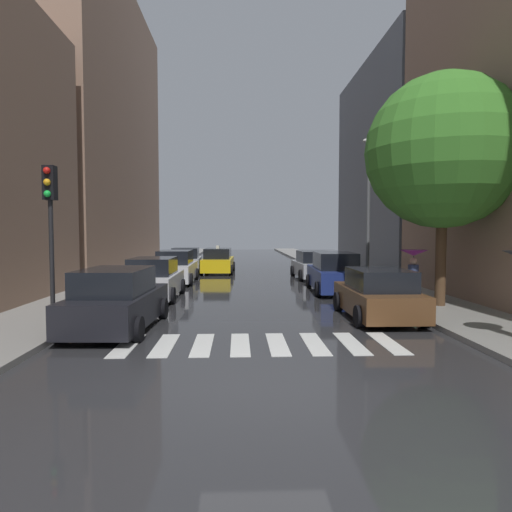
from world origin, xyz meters
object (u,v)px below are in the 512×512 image
object	(u,v)px
parked_car_right_third	(314,266)
street_tree_right	(443,152)
parked_car_left_fourth	(186,261)
parked_car_right_nearest	(378,295)
lamp_post_right	(368,202)
parked_car_left_nearest	(117,301)
parked_car_left_third	(176,268)
parked_car_left_second	(154,280)
pedestrian_near_tree	(413,266)
traffic_light_left_corner	(50,210)
taxi_midroad	(218,261)
parked_car_right_second	(334,274)

from	to	relation	value
parked_car_right_third	street_tree_right	world-z (taller)	street_tree_right
parked_car_left_fourth	parked_car_right_third	xyz separation A→B (m)	(7.80, -4.04, -0.02)
parked_car_right_nearest	lamp_post_right	world-z (taller)	lamp_post_right
parked_car_left_fourth	lamp_post_right	distance (m)	13.52
parked_car_left_nearest	parked_car_left_third	size ratio (longest dim) A/B	1.00
parked_car_left_second	street_tree_right	size ratio (longest dim) A/B	0.55
pedestrian_near_tree	traffic_light_left_corner	bearing A→B (deg)	-142.39
parked_car_right_nearest	street_tree_right	distance (m)	5.62
parked_car_left_fourth	parked_car_left_nearest	bearing A→B (deg)	178.33
parked_car_left_fourth	pedestrian_near_tree	bearing A→B (deg)	-148.80
parked_car_left_second	street_tree_right	bearing A→B (deg)	-105.31
parked_car_left_second	traffic_light_left_corner	size ratio (longest dim) A/B	1.01
parked_car_left_fourth	street_tree_right	world-z (taller)	street_tree_right
taxi_midroad	parked_car_right_second	bearing A→B (deg)	-147.22
street_tree_right	traffic_light_left_corner	distance (m)	12.57
pedestrian_near_tree	parked_car_left_third	bearing A→B (deg)	159.34
taxi_midroad	lamp_post_right	xyz separation A→B (m)	(7.35, -8.68, 3.34)
taxi_midroad	traffic_light_left_corner	bearing A→B (deg)	170.13
taxi_midroad	parked_car_left_third	bearing A→B (deg)	162.50
parked_car_left_fourth	parked_car_right_second	world-z (taller)	parked_car_right_second
parked_car_right_second	street_tree_right	world-z (taller)	street_tree_right
street_tree_right	lamp_post_right	size ratio (longest dim) A/B	1.16
parked_car_left_fourth	traffic_light_left_corner	xyz separation A→B (m)	(-1.52, -17.60, 2.51)
parked_car_left_third	lamp_post_right	bearing A→B (deg)	-108.01
parked_car_left_third	parked_car_left_fourth	size ratio (longest dim) A/B	1.08
parked_car_left_third	pedestrian_near_tree	size ratio (longest dim) A/B	2.38
taxi_midroad	traffic_light_left_corner	distance (m)	17.80
parked_car_left_nearest	taxi_midroad	world-z (taller)	taxi_midroad
pedestrian_near_tree	parked_car_left_second	bearing A→B (deg)	-175.67
parked_car_left_second	taxi_midroad	world-z (taller)	taxi_midroad
parked_car_left_third	taxi_midroad	bearing A→B (deg)	-19.17
parked_car_right_third	pedestrian_near_tree	world-z (taller)	pedestrian_near_tree
parked_car_right_third	parked_car_left_fourth	bearing A→B (deg)	60.56
parked_car_left_second	lamp_post_right	world-z (taller)	lamp_post_right
parked_car_right_second	lamp_post_right	bearing A→B (deg)	-63.53
parked_car_left_second	parked_car_left_third	distance (m)	5.59
parked_car_left_second	taxi_midroad	distance (m)	11.35
parked_car_right_second	parked_car_right_third	xyz separation A→B (m)	(0.06, 5.78, -0.08)
parked_car_left_second	parked_car_right_nearest	xyz separation A→B (m)	(7.76, -4.45, -0.05)
parked_car_left_nearest	parked_car_right_second	distance (m)	10.63
parked_car_left_fourth	pedestrian_near_tree	distance (m)	17.35
parked_car_left_nearest	parked_car_right_second	size ratio (longest dim) A/B	0.96
parked_car_right_nearest	parked_car_left_second	bearing A→B (deg)	60.41
parked_car_left_nearest	lamp_post_right	distance (m)	12.88
parked_car_left_third	parked_car_right_third	bearing A→B (deg)	-75.73
parked_car_right_nearest	lamp_post_right	distance (m)	7.89
parked_car_left_nearest	parked_car_left_second	world-z (taller)	parked_car_left_nearest
parked_car_left_nearest	parked_car_left_second	xyz separation A→B (m)	(-0.04, 5.68, -0.02)
street_tree_right	traffic_light_left_corner	xyz separation A→B (m)	(-11.98, -3.14, -2.16)
parked_car_left_third	taxi_midroad	distance (m)	5.91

